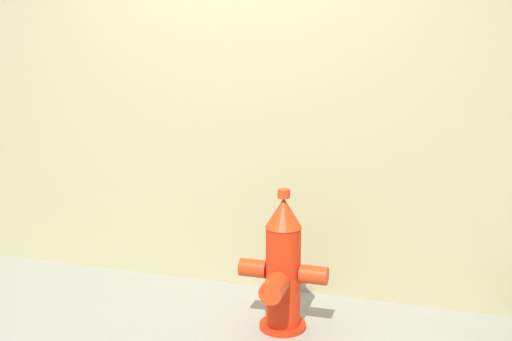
{
  "coord_description": "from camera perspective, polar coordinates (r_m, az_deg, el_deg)",
  "views": [
    {
      "loc": [
        1.43,
        -3.07,
        1.82
      ],
      "look_at": [
        0.15,
        1.08,
        0.84
      ],
      "focal_mm": 46.43,
      "sensor_mm": 36.0,
      "label": 1
    }
  ],
  "objects": [
    {
      "name": "stone_wall",
      "position": [
        4.65,
        -0.99,
        2.39
      ],
      "size": [
        6.21,
        0.36,
        1.97
      ],
      "primitive_type": "cube",
      "color": "tan",
      "rests_on": "ground"
    },
    {
      "name": "fire_hydrant",
      "position": [
        3.97,
        2.3,
        -8.42
      ],
      "size": [
        0.54,
        0.43,
        0.87
      ],
      "color": "red",
      "rests_on": "ground"
    }
  ]
}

